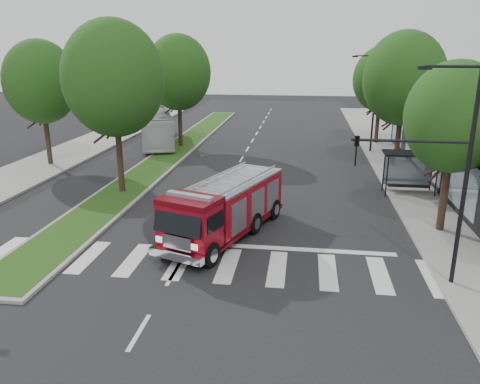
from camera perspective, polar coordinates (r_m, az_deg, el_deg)
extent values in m
plane|color=black|center=(22.31, -5.32, -5.27)|extent=(140.00, 140.00, 0.00)
cube|color=gray|center=(32.15, 21.31, 0.78)|extent=(5.00, 80.00, 0.15)
cube|color=gray|center=(36.72, -24.25, 2.37)|extent=(5.00, 80.00, 0.15)
cube|color=gray|center=(40.46, -7.93, 4.96)|extent=(3.00, 50.00, 0.14)
cube|color=#164614|center=(40.45, -7.93, 5.07)|extent=(2.60, 49.50, 0.02)
cylinder|color=black|center=(28.83, 17.47, 1.81)|extent=(0.08, 0.08, 2.50)
cylinder|color=black|center=(29.45, 22.84, 1.55)|extent=(0.08, 0.08, 2.50)
cylinder|color=black|center=(29.98, 17.12, 2.41)|extent=(0.08, 0.08, 2.50)
cylinder|color=black|center=(30.57, 22.30, 2.15)|extent=(0.08, 0.08, 2.50)
cube|color=black|center=(29.39, 20.21, 4.43)|extent=(3.20, 1.60, 0.12)
cube|color=#8C99A5|center=(30.33, 19.71, 2.42)|extent=(2.80, 0.04, 1.80)
cube|color=black|center=(29.85, 19.82, 0.69)|extent=(2.40, 0.40, 0.08)
cylinder|color=black|center=(23.98, 23.61, -0.33)|extent=(0.36, 0.36, 3.74)
ellipsoid|color=#17340E|center=(23.24, 24.68, 8.30)|extent=(4.40, 4.40, 5.06)
cylinder|color=black|center=(35.28, 18.67, 5.98)|extent=(0.36, 0.36, 4.40)
ellipsoid|color=#17340E|center=(34.77, 19.36, 12.93)|extent=(5.60, 5.60, 6.44)
cylinder|color=black|center=(45.04, 16.41, 8.14)|extent=(0.36, 0.36, 3.96)
ellipsoid|color=#17340E|center=(44.65, 16.83, 13.04)|extent=(5.00, 5.00, 5.75)
cylinder|color=black|center=(28.90, -14.45, 4.26)|extent=(0.36, 0.36, 4.62)
ellipsoid|color=#17340E|center=(28.28, -15.14, 13.21)|extent=(5.80, 5.80, 6.67)
cylinder|color=black|center=(41.98, -7.32, 8.38)|extent=(0.36, 0.36, 4.40)
ellipsoid|color=#17340E|center=(41.56, -7.54, 14.25)|extent=(5.60, 5.60, 6.44)
cylinder|color=black|center=(37.73, -22.40, 6.09)|extent=(0.36, 0.36, 4.18)
ellipsoid|color=#17340E|center=(37.26, -23.12, 12.25)|extent=(5.20, 5.20, 5.98)
cylinder|color=black|center=(18.07, 25.80, 1.07)|extent=(0.16, 0.16, 8.00)
cylinder|color=black|center=(17.25, 24.59, 13.75)|extent=(1.80, 0.10, 0.10)
cube|color=black|center=(17.03, 21.59, 13.89)|extent=(0.45, 0.20, 0.12)
cylinder|color=black|center=(17.25, 20.06, 5.84)|extent=(4.00, 0.10, 0.10)
imported|color=black|center=(17.03, 13.98, 4.87)|extent=(0.18, 0.22, 1.10)
cylinder|color=black|center=(40.72, 16.02, 10.16)|extent=(0.16, 0.16, 8.00)
cylinder|color=black|center=(40.36, 15.17, 15.73)|extent=(1.80, 0.10, 0.10)
cube|color=black|center=(40.26, 13.85, 15.76)|extent=(0.45, 0.20, 0.12)
cube|color=#5C050D|center=(22.10, -1.72, -4.09)|extent=(4.97, 8.31, 0.24)
cube|color=maroon|center=(22.39, -0.78, -1.09)|extent=(4.32, 6.53, 1.90)
cube|color=maroon|center=(19.41, -6.04, -4.10)|extent=(2.82, 2.42, 1.99)
cube|color=#B2B2B7|center=(22.10, -0.79, 1.37)|extent=(4.32, 6.53, 0.11)
cylinder|color=#B2B2B7|center=(22.46, -2.71, 2.11)|extent=(2.05, 5.39, 0.09)
cylinder|color=#B2B2B7|center=(21.66, 1.19, 1.56)|extent=(2.05, 5.39, 0.09)
cube|color=silver|center=(18.94, -7.80, -7.69)|extent=(2.43, 1.16, 0.33)
cube|color=#8C99A5|center=(18.99, -6.16, -0.49)|extent=(2.08, 1.03, 0.17)
cylinder|color=black|center=(20.15, -9.01, -6.33)|extent=(0.67, 1.10, 1.04)
cylinder|color=black|center=(19.01, -3.67, -7.62)|extent=(0.67, 1.10, 1.04)
cylinder|color=black|center=(23.22, -3.14, -2.92)|extent=(0.67, 1.10, 1.04)
cylinder|color=black|center=(22.23, 1.71, -3.83)|extent=(0.67, 1.10, 1.04)
cylinder|color=black|center=(25.08, -0.46, -1.35)|extent=(0.67, 1.10, 1.04)
cylinder|color=black|center=(24.18, 4.10, -2.12)|extent=(0.67, 1.10, 1.04)
imported|color=silver|center=(43.88, -10.08, 7.78)|extent=(6.00, 11.43, 3.11)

